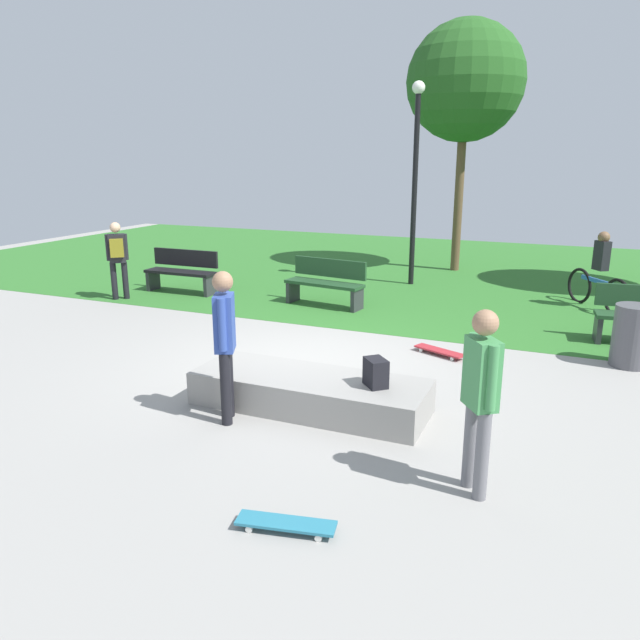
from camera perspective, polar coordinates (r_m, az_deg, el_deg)
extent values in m
plane|color=gray|center=(8.67, -1.35, -4.15)|extent=(28.00, 28.00, 0.00)
cube|color=#2D6B28|center=(15.99, 10.49, 4.65)|extent=(26.60, 12.16, 0.01)
cube|color=gray|center=(7.14, -0.98, -6.81)|extent=(2.76, 0.97, 0.39)
cube|color=black|center=(6.75, 5.28, -4.96)|extent=(0.34, 0.34, 0.32)
cylinder|color=black|center=(6.72, -8.87, -6.45)|extent=(0.12, 0.12, 0.83)
cylinder|color=black|center=(6.93, -8.64, -5.78)|extent=(0.12, 0.12, 0.83)
cube|color=#2D4799|center=(6.60, -9.00, -0.25)|extent=(0.32, 0.37, 0.62)
cylinder|color=#2D4799|center=(6.43, -9.20, -0.44)|extent=(0.09, 0.09, 0.57)
cylinder|color=#2D4799|center=(6.76, -8.83, 0.34)|extent=(0.09, 0.09, 0.57)
sphere|color=#9E7556|center=(6.49, -9.17, 3.59)|extent=(0.22, 0.22, 0.22)
cylinder|color=slate|center=(5.46, 15.02, -12.27)|extent=(0.12, 0.12, 0.81)
cylinder|color=slate|center=(5.63, 13.97, -11.30)|extent=(0.12, 0.12, 0.81)
cube|color=#3F8C4C|center=(5.27, 14.99, -4.89)|extent=(0.35, 0.38, 0.61)
cylinder|color=#3F8C4C|center=(5.12, 15.89, -5.26)|extent=(0.09, 0.09, 0.56)
cylinder|color=#3F8C4C|center=(5.40, 14.18, -4.05)|extent=(0.09, 0.09, 0.56)
sphere|color=#9E7556|center=(5.14, 15.33, -0.24)|extent=(0.22, 0.22, 0.22)
cube|color=teal|center=(5.06, -3.23, -18.55)|extent=(0.82, 0.35, 0.02)
cylinder|color=silver|center=(5.08, -6.69, -18.97)|extent=(0.06, 0.04, 0.06)
cylinder|color=silver|center=(5.21, -6.11, -18.02)|extent=(0.06, 0.04, 0.06)
cylinder|color=silver|center=(4.96, -0.15, -19.84)|extent=(0.06, 0.04, 0.06)
cylinder|color=silver|center=(5.09, 0.24, -18.82)|extent=(0.06, 0.04, 0.06)
cube|color=#A5262D|center=(9.19, 11.20, -2.85)|extent=(0.81, 0.50, 0.02)
cylinder|color=silver|center=(9.29, 9.49, -2.82)|extent=(0.06, 0.05, 0.06)
cylinder|color=silver|center=(9.42, 10.08, -2.61)|extent=(0.06, 0.05, 0.06)
cylinder|color=silver|center=(8.99, 12.35, -3.59)|extent=(0.06, 0.05, 0.06)
cylinder|color=silver|center=(9.12, 12.91, -3.36)|extent=(0.06, 0.05, 0.06)
cube|color=black|center=(13.38, -13.02, 4.41)|extent=(1.60, 0.45, 0.06)
cube|color=black|center=(13.51, -12.55, 5.74)|extent=(1.60, 0.07, 0.36)
cube|color=#2D2D33|center=(13.01, -10.32, 3.24)|extent=(0.08, 0.40, 0.45)
cube|color=#2D2D33|center=(13.86, -15.45, 3.67)|extent=(0.08, 0.40, 0.45)
cube|color=#2D2D33|center=(10.60, 24.71, -0.67)|extent=(0.12, 0.40, 0.45)
cube|color=#1E4223|center=(11.86, 0.38, 3.44)|extent=(1.65, 0.66, 0.06)
cube|color=#1E4223|center=(11.99, 0.93, 4.93)|extent=(1.59, 0.29, 0.36)
cube|color=#2D2D33|center=(11.55, 3.51, 1.95)|extent=(0.14, 0.40, 0.45)
cube|color=#2D2D33|center=(12.29, -2.56, 2.78)|extent=(0.14, 0.40, 0.45)
cylinder|color=brown|center=(15.91, 12.94, 11.25)|extent=(0.22, 0.22, 3.74)
sphere|color=#23561E|center=(15.97, 13.55, 21.01)|extent=(2.83, 2.83, 2.83)
cylinder|color=black|center=(13.91, 8.88, 11.78)|extent=(0.12, 0.12, 4.15)
sphere|color=silver|center=(13.96, 9.28, 20.81)|extent=(0.28, 0.28, 0.28)
cylinder|color=#4C4C51|center=(9.52, 27.34, -1.35)|extent=(0.52, 0.52, 0.88)
cylinder|color=black|center=(13.13, -18.82, 3.48)|extent=(0.12, 0.12, 0.77)
cylinder|color=black|center=(13.12, -17.87, 3.56)|extent=(0.12, 0.12, 0.77)
cube|color=black|center=(13.01, -18.59, 6.42)|extent=(0.37, 0.36, 0.58)
cylinder|color=black|center=(13.01, -19.35, 6.46)|extent=(0.09, 0.09, 0.53)
cylinder|color=black|center=(13.01, -17.85, 6.58)|extent=(0.09, 0.09, 0.53)
sphere|color=tan|center=(12.96, -18.75, 8.26)|extent=(0.21, 0.21, 0.21)
cube|color=olive|center=(12.85, -18.61, 6.45)|extent=(0.30, 0.29, 0.36)
torus|color=black|center=(12.49, 26.17, 1.90)|extent=(0.47, 0.62, 0.72)
torus|color=black|center=(13.33, 23.24, 2.99)|extent=(0.47, 0.62, 0.72)
cube|color=#2659A5|center=(12.87, 24.76, 3.33)|extent=(0.62, 0.82, 0.08)
cube|color=black|center=(12.78, 25.00, 5.52)|extent=(0.31, 0.33, 0.56)
sphere|color=brown|center=(12.74, 25.18, 7.07)|extent=(0.22, 0.22, 0.22)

